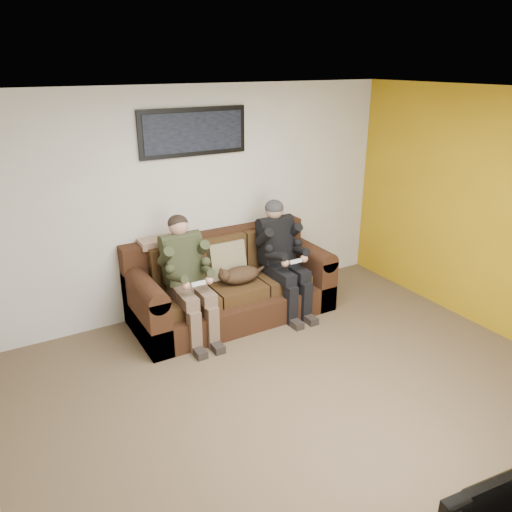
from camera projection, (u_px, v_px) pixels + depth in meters
floor at (310, 400)px, 4.45m from camera, size 5.00×5.00×0.00m
ceiling at (324, 95)px, 3.50m from camera, size 5.00×5.00×0.00m
wall_back at (200, 202)px, 5.79m from camera, size 5.00×0.00×5.00m
wall_right at (512, 219)px, 5.14m from camera, size 0.00×4.50×4.50m
accent_wall_right at (511, 219)px, 5.14m from camera, size 0.00×4.50×4.50m
sofa at (229, 286)px, 5.86m from camera, size 2.31×1.00×0.94m
throw_pillow at (227, 260)px, 5.78m from camera, size 0.44×0.21×0.44m
throw_blanket at (160, 242)px, 5.55m from camera, size 0.47×0.23×0.08m
person_left at (187, 271)px, 5.29m from camera, size 0.51×0.87×1.32m
person_right at (281, 251)px, 5.84m from camera, size 0.51×0.86×1.33m
cat at (239, 275)px, 5.65m from camera, size 0.66×0.26×0.24m
framed_poster at (194, 132)px, 5.44m from camera, size 1.25×0.05×0.52m
television at (507, 498)px, 2.48m from camera, size 1.15×0.28×0.66m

